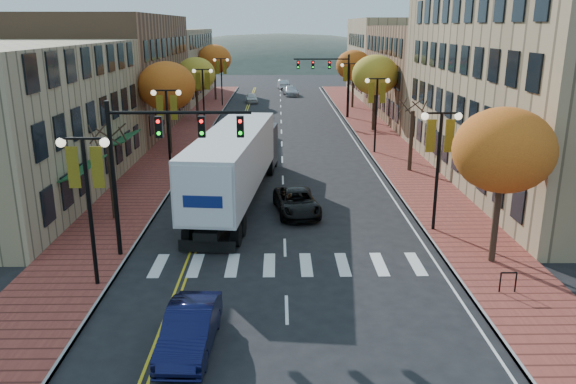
{
  "coord_description": "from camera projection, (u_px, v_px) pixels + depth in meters",
  "views": [
    {
      "loc": [
        -0.26,
        -20.46,
        9.98
      ],
      "look_at": [
        0.18,
        5.74,
        2.2
      ],
      "focal_mm": 35.0,
      "sensor_mm": 36.0,
      "label": 1
    }
  ],
  "objects": [
    {
      "name": "lamp_right_b",
      "position": [
        377.0,
        101.0,
        44.35
      ],
      "size": [
        1.96,
        0.36,
        6.05
      ],
      "color": "black",
      "rests_on": "ground"
    },
    {
      "name": "tree_left_c",
      "position": [
        196.0,
        74.0,
        59.21
      ],
      "size": [
        4.16,
        4.16,
        6.69
      ],
      "color": "#382619",
      "rests_on": "sidewalk_left"
    },
    {
      "name": "lamp_right_a",
      "position": [
        439.0,
        148.0,
        27.1
      ],
      "size": [
        1.96,
        0.36,
        6.05
      ],
      "color": "black",
      "rests_on": "ground"
    },
    {
      "name": "tree_right_b",
      "position": [
        411.0,
        141.0,
        39.21
      ],
      "size": [
        0.28,
        0.28,
        4.2
      ],
      "color": "#382619",
      "rests_on": "sidewalk_right"
    },
    {
      "name": "tree_left_b",
      "position": [
        167.0,
        86.0,
        43.76
      ],
      "size": [
        4.48,
        4.48,
        7.21
      ],
      "color": "#382619",
      "rests_on": "sidewalk_left"
    },
    {
      "name": "tree_right_c",
      "position": [
        375.0,
        75.0,
        53.64
      ],
      "size": [
        4.48,
        4.48,
        7.21
      ],
      "color": "#382619",
      "rests_on": "sidewalk_right"
    },
    {
      "name": "lamp_left_d",
      "position": [
        221.0,
        73.0,
        70.95
      ],
      "size": [
        1.96,
        0.36,
        6.05
      ],
      "color": "black",
      "rests_on": "ground"
    },
    {
      "name": "semi_truck",
      "position": [
        238.0,
        158.0,
        32.62
      ],
      "size": [
        4.67,
        17.78,
        4.4
      ],
      "rotation": [
        0.0,
        0.0,
        -0.11
      ],
      "color": "black",
      "rests_on": "ground"
    },
    {
      "name": "building_left_mid",
      "position": [
        108.0,
        73.0,
        55.12
      ],
      "size": [
        12.0,
        24.0,
        11.0
      ],
      "primitive_type": "cube",
      "color": "brown",
      "rests_on": "ground"
    },
    {
      "name": "black_suv",
      "position": [
        297.0,
        202.0,
        30.88
      ],
      "size": [
        2.78,
        4.97,
        1.31
      ],
      "primitive_type": "imported",
      "rotation": [
        0.0,
        0.0,
        0.13
      ],
      "color": "black",
      "rests_on": "ground"
    },
    {
      "name": "ground",
      "position": [
        286.0,
        285.0,
        22.45
      ],
      "size": [
        200.0,
        200.0,
        0.0
      ],
      "primitive_type": "plane",
      "color": "black",
      "rests_on": "ground"
    },
    {
      "name": "navy_sedan",
      "position": [
        190.0,
        329.0,
        17.86
      ],
      "size": [
        1.68,
        4.33,
        1.41
      ],
      "primitive_type": "imported",
      "rotation": [
        0.0,
        0.0,
        -0.04
      ],
      "color": "black",
      "rests_on": "ground"
    },
    {
      "name": "sidewalk_right",
      "position": [
        375.0,
        133.0,
        53.73
      ],
      "size": [
        4.0,
        85.0,
        0.15
      ],
      "primitive_type": "cube",
      "color": "brown",
      "rests_on": "ground"
    },
    {
      "name": "sidewalk_left",
      "position": [
        187.0,
        134.0,
        53.44
      ],
      "size": [
        4.0,
        85.0,
        0.15
      ],
      "primitive_type": "cube",
      "color": "brown",
      "rests_on": "ground"
    },
    {
      "name": "traffic_mast_far",
      "position": [
        331.0,
        74.0,
        61.39
      ],
      "size": [
        6.1,
        0.34,
        7.0
      ],
      "color": "black",
      "rests_on": "ground"
    },
    {
      "name": "tree_left_d",
      "position": [
        214.0,
        59.0,
        76.31
      ],
      "size": [
        4.61,
        4.61,
        7.42
      ],
      "color": "#382619",
      "rests_on": "sidewalk_left"
    },
    {
      "name": "tree_left_a",
      "position": [
        112.0,
        180.0,
        29.34
      ],
      "size": [
        0.28,
        0.28,
        4.2
      ],
      "color": "#382619",
      "rests_on": "sidewalk_left"
    },
    {
      "name": "building_right_mid",
      "position": [
        449.0,
        73.0,
        61.58
      ],
      "size": [
        15.0,
        24.0,
        10.0
      ],
      "primitive_type": "cube",
      "color": "brown",
      "rests_on": "ground"
    },
    {
      "name": "lamp_left_b",
      "position": [
        167.0,
        117.0,
        36.45
      ],
      "size": [
        1.96,
        0.36,
        6.05
      ],
      "color": "black",
      "rests_on": "ground"
    },
    {
      "name": "car_far_oncoming",
      "position": [
        283.0,
        84.0,
        91.8
      ],
      "size": [
        2.13,
        4.72,
        1.5
      ],
      "primitive_type": "imported",
      "rotation": [
        0.0,
        0.0,
        3.26
      ],
      "color": "#AFB0B8",
      "rests_on": "ground"
    },
    {
      "name": "traffic_mast_near",
      "position": [
        156.0,
        150.0,
        23.84
      ],
      "size": [
        6.1,
        0.35,
        7.0
      ],
      "color": "black",
      "rests_on": "ground"
    },
    {
      "name": "tree_right_a",
      "position": [
        504.0,
        150.0,
        23.08
      ],
      "size": [
        4.16,
        4.16,
        6.69
      ],
      "color": "#382619",
      "rests_on": "sidewalk_right"
    },
    {
      "name": "building_right_near",
      "position": [
        571.0,
        66.0,
        35.95
      ],
      "size": [
        15.0,
        28.0,
        15.0
      ],
      "primitive_type": "cube",
      "color": "#997F5B",
      "rests_on": "ground"
    },
    {
      "name": "lamp_left_a",
      "position": [
        87.0,
        183.0,
        21.11
      ],
      "size": [
        1.96,
        0.36,
        6.05
      ],
      "color": "black",
      "rests_on": "ground"
    },
    {
      "name": "lamp_left_c",
      "position": [
        203.0,
        88.0,
        53.7
      ],
      "size": [
        1.96,
        0.36,
        6.05
      ],
      "color": "black",
      "rests_on": "ground"
    },
    {
      "name": "building_left_far",
      "position": [
        160.0,
        64.0,
        79.3
      ],
      "size": [
        12.0,
        26.0,
        9.5
      ],
      "primitive_type": "cube",
      "color": "#9E8966",
      "rests_on": "ground"
    },
    {
      "name": "car_far_white",
      "position": [
        252.0,
        98.0,
        75.52
      ],
      "size": [
        1.8,
        3.85,
        1.28
      ],
      "primitive_type": "imported",
      "rotation": [
        0.0,
        0.0,
        0.08
      ],
      "color": "silver",
      "rests_on": "ground"
    },
    {
      "name": "car_far_silver",
      "position": [
        290.0,
        91.0,
        83.28
      ],
      "size": [
        2.54,
        5.02,
        1.4
      ],
      "primitive_type": "imported",
      "rotation": [
        0.0,
        0.0,
        0.12
      ],
      "color": "#B5B6BD",
      "rests_on": "ground"
    },
    {
      "name": "lamp_right_c",
      "position": [
        349.0,
        80.0,
        61.61
      ],
      "size": [
        1.96,
        0.36,
        6.05
      ],
      "color": "black",
      "rests_on": "ground"
    },
    {
      "name": "building_right_far",
      "position": [
        406.0,
        57.0,
        82.53
      ],
      "size": [
        15.0,
        20.0,
        11.0
      ],
      "primitive_type": "cube",
      "color": "#9E8966",
      "rests_on": "ground"
    },
    {
      "name": "tree_right_d",
      "position": [
        354.0,
        65.0,
        69.02
      ],
      "size": [
        4.35,
        4.35,
        7.0
      ],
      "color": "#382619",
      "rests_on": "sidewalk_right"
    }
  ]
}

